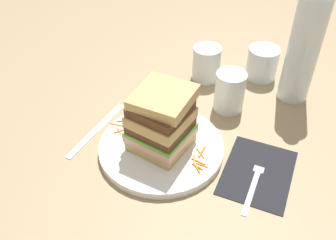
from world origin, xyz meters
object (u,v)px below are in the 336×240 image
at_px(knife, 95,131).
at_px(empty_tumbler_1, 262,63).
at_px(sandwich, 162,120).
at_px(napkin_dark, 258,172).
at_px(juice_glass, 230,92).
at_px(empty_tumbler_0, 206,63).
at_px(fork, 255,179).
at_px(main_plate, 162,146).
at_px(water_bottle, 305,43).

relative_size(knife, empty_tumbler_1, 2.48).
distance_m(sandwich, knife, 0.18).
relative_size(sandwich, napkin_dark, 0.77).
bearing_deg(sandwich, napkin_dark, 5.26).
distance_m(juice_glass, empty_tumbler_1, 0.17).
bearing_deg(napkin_dark, knife, -175.08).
xyz_separation_m(knife, empty_tumbler_1, (0.28, 0.36, 0.04)).
xyz_separation_m(sandwich, empty_tumbler_0, (-0.01, 0.28, -0.04)).
distance_m(fork, knife, 0.36).
xyz_separation_m(main_plate, empty_tumbler_1, (0.12, 0.35, 0.03)).
distance_m(knife, empty_tumbler_0, 0.33).
distance_m(fork, empty_tumbler_0, 0.36).
bearing_deg(juice_glass, napkin_dark, -55.74).
height_order(sandwich, water_bottle, water_bottle).
xyz_separation_m(water_bottle, empty_tumbler_1, (-0.09, 0.05, -0.10)).
distance_m(main_plate, empty_tumbler_0, 0.29).
bearing_deg(knife, empty_tumbler_0, 63.54).
bearing_deg(empty_tumbler_1, sandwich, -108.64).
relative_size(main_plate, water_bottle, 0.80).
relative_size(juice_glass, water_bottle, 0.30).
distance_m(napkin_dark, empty_tumbler_0, 0.34).
height_order(sandwich, fork, sandwich).
bearing_deg(napkin_dark, main_plate, -174.56).
bearing_deg(sandwich, water_bottle, 54.72).
height_order(main_plate, empty_tumbler_0, empty_tumbler_0).
relative_size(main_plate, sandwich, 1.95).
bearing_deg(juice_glass, fork, -58.83).
height_order(knife, empty_tumbler_0, empty_tumbler_0).
bearing_deg(juice_glass, sandwich, -113.36).
distance_m(juice_glass, empty_tumbler_0, 0.13).
relative_size(water_bottle, empty_tumbler_0, 3.63).
xyz_separation_m(main_plate, empty_tumbler_0, (-0.01, 0.29, 0.04)).
bearing_deg(empty_tumbler_1, main_plate, -108.67).
xyz_separation_m(juice_glass, empty_tumbler_1, (0.04, 0.16, -0.00)).
distance_m(sandwich, juice_glass, 0.21).
xyz_separation_m(empty_tumbler_0, empty_tumbler_1, (0.13, 0.07, -0.00)).
distance_m(napkin_dark, empty_tumbler_1, 0.34).
bearing_deg(water_bottle, empty_tumbler_1, 149.58).
xyz_separation_m(sandwich, napkin_dark, (0.20, 0.02, -0.08)).
height_order(fork, juice_glass, juice_glass).
relative_size(knife, empty_tumbler_0, 2.28).
xyz_separation_m(fork, empty_tumbler_0, (-0.21, 0.29, 0.04)).
bearing_deg(fork, main_plate, 179.00).
bearing_deg(water_bottle, knife, -139.94).
bearing_deg(juice_glass, main_plate, -113.40).
relative_size(sandwich, empty_tumbler_1, 1.62).
bearing_deg(napkin_dark, fork, -88.66).
bearing_deg(knife, napkin_dark, 4.92).
distance_m(juice_glass, water_bottle, 0.20).
relative_size(fork, knife, 0.83).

